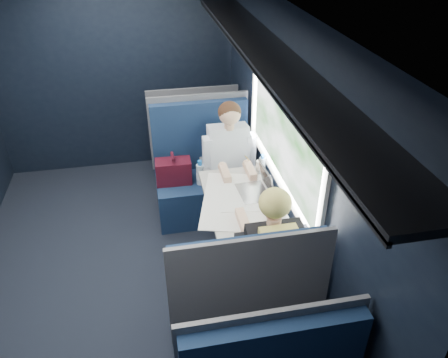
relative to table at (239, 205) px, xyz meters
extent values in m
cube|color=black|center=(-1.03, 0.00, -0.67)|extent=(2.80, 4.20, 0.01)
cube|color=black|center=(0.42, 0.00, 0.49)|extent=(0.10, 4.20, 2.30)
cube|color=black|center=(-1.03, 2.15, 0.49)|extent=(2.80, 0.10, 2.30)
cube|color=silver|center=(-1.03, 0.00, 1.69)|extent=(2.80, 4.20, 0.10)
cube|color=white|center=(0.35, 0.00, 1.08)|extent=(0.03, 1.84, 0.07)
cube|color=white|center=(0.35, 0.00, 0.23)|extent=(0.03, 1.84, 0.07)
cube|color=white|center=(0.35, -0.89, 0.66)|extent=(0.03, 0.07, 0.78)
cube|color=white|center=(0.35, 0.89, 0.66)|extent=(0.03, 0.07, 0.78)
cube|color=black|center=(0.19, 0.00, 1.32)|extent=(0.36, 4.10, 0.04)
cube|color=black|center=(0.02, 0.00, 1.30)|extent=(0.02, 4.10, 0.03)
cube|color=red|center=(0.35, 0.00, 1.23)|extent=(0.01, 0.10, 0.12)
cylinder|color=#54565E|center=(-0.15, 0.00, -0.31)|extent=(0.08, 0.08, 0.70)
cube|color=#B6B6B2|center=(0.03, 0.00, 0.06)|extent=(0.62, 1.00, 0.04)
cube|color=#0C1B38|center=(-0.18, 0.78, -0.44)|extent=(1.00, 0.50, 0.45)
cube|color=#0C1B38|center=(-0.18, 1.08, 0.16)|extent=(1.00, 0.10, 0.75)
cube|color=#54565E|center=(-0.18, 1.14, 0.19)|extent=(1.04, 0.03, 0.82)
cube|color=#54565E|center=(-0.18, 0.73, -0.11)|extent=(0.06, 0.40, 0.20)
cube|color=#460F1C|center=(-0.50, 0.81, -0.09)|extent=(0.36, 0.20, 0.25)
cylinder|color=#460F1C|center=(-0.50, 0.81, 0.09)|extent=(0.04, 0.15, 0.03)
cylinder|color=silver|center=(-0.24, 0.73, -0.10)|extent=(0.08, 0.08, 0.22)
cylinder|color=blue|center=(-0.24, 0.73, 0.03)|extent=(0.04, 0.04, 0.05)
cube|color=#0C1B38|center=(-0.18, -0.78, -0.44)|extent=(1.00, 0.50, 0.45)
cube|color=#0C1B38|center=(-0.18, -1.08, 0.16)|extent=(1.00, 0.10, 0.75)
cube|color=#54565E|center=(-0.18, -1.14, 0.19)|extent=(1.04, 0.03, 0.82)
cube|color=#54565E|center=(-0.18, -0.73, -0.11)|extent=(0.06, 0.40, 0.20)
cube|color=#0C1B38|center=(-0.18, 1.88, -0.44)|extent=(1.00, 0.40, 0.45)
cube|color=#0C1B38|center=(-0.18, 1.64, 0.12)|extent=(1.00, 0.10, 0.66)
cube|color=#54565E|center=(-0.18, 1.59, 0.14)|extent=(1.04, 0.03, 0.72)
cube|color=#54565E|center=(-0.18, -1.59, 0.14)|extent=(1.04, 0.03, 0.72)
cube|color=black|center=(0.07, 0.64, -0.13)|extent=(0.36, 0.44, 0.16)
cube|color=black|center=(0.07, 0.44, -0.44)|extent=(0.32, 0.12, 0.45)
cube|color=silver|center=(0.07, 0.80, 0.12)|extent=(0.40, 0.29, 0.53)
cylinder|color=#D8A88C|center=(0.07, 0.76, 0.40)|extent=(0.10, 0.10, 0.06)
sphere|color=#D8A88C|center=(0.07, 0.74, 0.53)|extent=(0.21, 0.21, 0.21)
sphere|color=#382114|center=(0.07, 0.76, 0.55)|extent=(0.22, 0.22, 0.22)
cube|color=silver|center=(-0.15, 0.76, 0.12)|extent=(0.09, 0.12, 0.34)
cube|color=silver|center=(0.29, 0.76, 0.12)|extent=(0.09, 0.12, 0.34)
cube|color=black|center=(0.07, -0.64, -0.13)|extent=(0.36, 0.44, 0.16)
cube|color=black|center=(0.07, -0.44, -0.44)|extent=(0.32, 0.12, 0.45)
cube|color=black|center=(0.07, -0.80, 0.12)|extent=(0.40, 0.29, 0.53)
cylinder|color=#D8A88C|center=(0.07, -0.76, 0.40)|extent=(0.10, 0.10, 0.06)
sphere|color=#D8A88C|center=(0.07, -0.74, 0.53)|extent=(0.21, 0.21, 0.21)
sphere|color=#D0C461|center=(0.07, -0.76, 0.55)|extent=(0.22, 0.22, 0.22)
cube|color=black|center=(-0.15, -0.76, 0.12)|extent=(0.09, 0.12, 0.34)
cube|color=black|center=(0.29, -0.76, 0.12)|extent=(0.09, 0.12, 0.34)
cube|color=#D0C461|center=(0.07, -0.86, 0.24)|extent=(0.26, 0.07, 0.36)
cube|color=white|center=(-0.02, -0.04, 0.08)|extent=(0.79, 0.97, 0.01)
cube|color=silver|center=(0.14, 0.04, 0.08)|extent=(0.27, 0.34, 0.02)
cube|color=silver|center=(0.25, 0.04, 0.21)|extent=(0.03, 0.33, 0.23)
cube|color=black|center=(0.25, 0.04, 0.21)|extent=(0.02, 0.29, 0.19)
cylinder|color=silver|center=(0.30, 0.35, 0.16)|extent=(0.06, 0.06, 0.17)
cylinder|color=blue|center=(0.30, 0.35, 0.26)|extent=(0.03, 0.03, 0.04)
cylinder|color=white|center=(0.30, 0.43, 0.12)|extent=(0.07, 0.07, 0.09)
camera|label=1|loc=(-0.72, -3.01, 2.24)|focal=35.00mm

